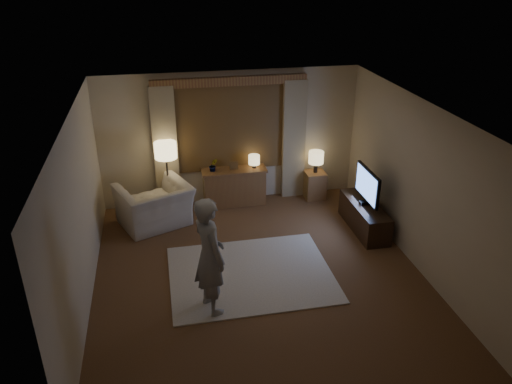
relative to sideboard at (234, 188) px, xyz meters
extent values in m
cube|color=brown|center=(-0.02, -2.50, -0.36)|extent=(5.00, 5.50, 0.02)
cube|color=silver|center=(-0.02, -2.50, 2.26)|extent=(5.00, 5.50, 0.02)
cube|color=beige|center=(-0.02, 0.26, 0.95)|extent=(5.00, 0.02, 2.60)
cube|color=beige|center=(-0.02, -5.26, 0.95)|extent=(5.00, 0.02, 2.60)
cube|color=beige|center=(-2.53, -2.50, 0.95)|extent=(0.02, 5.50, 2.60)
cube|color=beige|center=(2.49, -2.50, 0.95)|extent=(0.02, 5.50, 2.60)
cube|color=black|center=(-0.02, 0.23, 1.20)|extent=(2.00, 0.01, 1.70)
cube|color=brown|center=(-0.02, 0.22, 1.20)|extent=(2.08, 0.04, 1.78)
cube|color=tan|center=(-1.27, 0.15, 0.85)|extent=(0.45, 0.12, 2.40)
cube|color=tan|center=(1.23, 0.15, 0.85)|extent=(0.45, 0.12, 2.40)
cube|color=brown|center=(-0.02, 0.17, 2.07)|extent=(2.90, 0.14, 0.16)
cube|color=beige|center=(-0.15, -2.48, -0.34)|extent=(2.50, 2.00, 0.02)
cube|color=brown|center=(0.00, 0.00, 0.00)|extent=(1.20, 0.40, 0.70)
cube|color=brown|center=(0.00, 0.00, 0.45)|extent=(0.16, 0.02, 0.20)
imported|color=#999999|center=(-0.40, 0.00, 0.50)|extent=(0.17, 0.13, 0.30)
cylinder|color=black|center=(0.40, 0.00, 0.41)|extent=(0.08, 0.08, 0.12)
cylinder|color=#F6D993|center=(0.40, 0.00, 0.56)|extent=(0.22, 0.22, 0.18)
cylinder|color=black|center=(-1.27, -0.08, -0.34)|extent=(0.30, 0.30, 0.03)
cylinder|color=black|center=(-1.27, -0.08, 0.21)|extent=(0.04, 0.04, 1.12)
cylinder|color=#F6D993|center=(-1.27, -0.08, 0.91)|extent=(0.41, 0.41, 0.30)
imported|color=beige|center=(-1.56, -0.57, 0.04)|extent=(1.52, 1.43, 0.78)
cube|color=brown|center=(1.64, -0.05, -0.07)|extent=(0.40, 0.40, 0.56)
cylinder|color=black|center=(1.64, -0.05, 0.31)|extent=(0.08, 0.08, 0.20)
cylinder|color=#F6D993|center=(1.64, -0.05, 0.53)|extent=(0.30, 0.30, 0.24)
cube|color=black|center=(2.13, -1.47, -0.10)|extent=(0.45, 1.40, 0.50)
cube|color=black|center=(2.13, -1.47, 0.18)|extent=(0.22, 0.10, 0.06)
cube|color=black|center=(2.13, -1.47, 0.53)|extent=(0.05, 0.91, 0.56)
cube|color=#517EDD|center=(2.10, -1.47, 0.53)|extent=(0.00, 0.85, 0.50)
imported|color=#9F9A93|center=(-0.84, -3.18, 0.53)|extent=(0.60, 0.73, 1.71)
camera|label=1|loc=(-1.35, -8.83, 4.17)|focal=35.00mm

